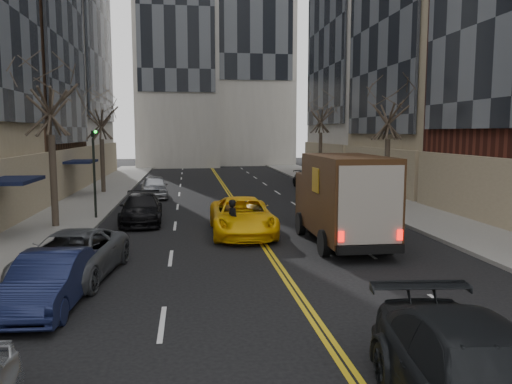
# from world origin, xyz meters

# --- Properties ---
(sidewalk_left) EXTENTS (4.00, 66.00, 0.15)m
(sidewalk_left) POSITION_xyz_m (-9.00, 27.00, 0.07)
(sidewalk_left) COLOR slate
(sidewalk_left) RESTS_ON ground
(sidewalk_right) EXTENTS (4.00, 66.00, 0.15)m
(sidewalk_right) POSITION_xyz_m (9.00, 27.00, 0.07)
(sidewalk_right) COLOR slate
(sidewalk_right) RESTS_ON ground
(tree_lf_mid) EXTENTS (3.20, 3.20, 8.91)m
(tree_lf_mid) POSITION_xyz_m (-8.80, 20.00, 6.60)
(tree_lf_mid) COLOR #382D23
(tree_lf_mid) RESTS_ON sidewalk_left
(tree_lf_far) EXTENTS (3.20, 3.20, 8.12)m
(tree_lf_far) POSITION_xyz_m (-8.80, 33.00, 6.02)
(tree_lf_far) COLOR #382D23
(tree_lf_far) RESTS_ON sidewalk_left
(tree_rt_mid) EXTENTS (3.20, 3.20, 8.32)m
(tree_rt_mid) POSITION_xyz_m (8.80, 25.00, 6.17)
(tree_rt_mid) COLOR #382D23
(tree_rt_mid) RESTS_ON sidewalk_right
(tree_rt_far) EXTENTS (3.20, 3.20, 9.11)m
(tree_rt_far) POSITION_xyz_m (8.80, 40.00, 6.74)
(tree_rt_far) COLOR #382D23
(tree_rt_far) RESTS_ON sidewalk_right
(traffic_signal) EXTENTS (0.29, 0.26, 4.70)m
(traffic_signal) POSITION_xyz_m (-7.39, 22.00, 2.82)
(traffic_signal) COLOR black
(traffic_signal) RESTS_ON sidewalk_left
(ups_truck) EXTENTS (2.64, 6.36, 3.47)m
(ups_truck) POSITION_xyz_m (3.00, 15.19, 1.75)
(ups_truck) COLOR black
(ups_truck) RESTS_ON ground
(taxi) EXTENTS (2.64, 5.61, 1.55)m
(taxi) POSITION_xyz_m (-0.61, 17.65, 0.78)
(taxi) COLOR yellow
(taxi) RESTS_ON ground
(pedestrian) EXTENTS (0.61, 0.72, 1.69)m
(pedestrian) POSITION_xyz_m (-1.12, 16.32, 0.85)
(pedestrian) COLOR black
(pedestrian) RESTS_ON ground
(parked_lf_b) EXTENTS (1.70, 4.24, 1.37)m
(parked_lf_b) POSITION_xyz_m (-6.30, 9.43, 0.68)
(parked_lf_b) COLOR #111635
(parked_lf_b) RESTS_ON ground
(parked_lf_c) EXTENTS (3.00, 5.31, 1.40)m
(parked_lf_c) POSITION_xyz_m (-6.30, 11.85, 0.70)
(parked_lf_c) COLOR #4D5055
(parked_lf_c) RESTS_ON ground
(parked_lf_d) EXTENTS (2.08, 4.78, 1.37)m
(parked_lf_d) POSITION_xyz_m (-5.10, 21.01, 0.68)
(parked_lf_d) COLOR black
(parked_lf_d) RESTS_ON ground
(parked_lf_e) EXTENTS (2.07, 4.41, 1.46)m
(parked_lf_e) POSITION_xyz_m (-5.10, 30.37, 0.73)
(parked_lf_e) COLOR #B8BBC1
(parked_lf_e) RESTS_ON ground
(parked_rt_a) EXTENTS (2.08, 4.52, 1.44)m
(parked_rt_a) POSITION_xyz_m (5.27, 21.09, 0.72)
(parked_rt_a) COLOR #47484E
(parked_rt_a) RESTS_ON ground
(parked_rt_b) EXTENTS (3.23, 6.06, 1.62)m
(parked_rt_b) POSITION_xyz_m (6.30, 28.22, 0.81)
(parked_rt_b) COLOR #A0A3A7
(parked_rt_b) RESTS_ON ground
(parked_rt_c) EXTENTS (2.05, 4.53, 1.29)m
(parked_rt_c) POSITION_xyz_m (6.30, 34.52, 0.64)
(parked_rt_c) COLOR black
(parked_rt_c) RESTS_ON ground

